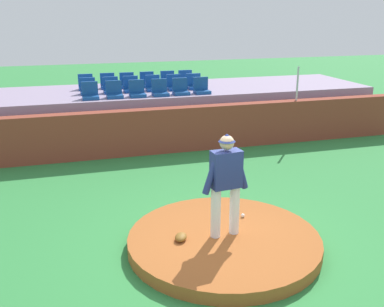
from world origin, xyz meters
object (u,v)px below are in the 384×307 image
object	(u,v)px
fielding_glove	(181,237)
stadium_chair_6	(88,89)
stadium_chair_3	(160,90)
stadium_chair_4	(181,89)
stadium_chair_10	(175,85)
baseball	(243,215)
stadium_chair_9	(153,86)
pitcher	(226,178)
stadium_chair_14	(127,83)
stadium_chair_5	(201,88)
stadium_chair_13	(108,84)
stadium_chair_11	(194,84)
stadium_chair_17	(186,80)
stadium_chair_12	(86,85)
stadium_chair_8	(131,87)
stadium_chair_0	(90,94)
stadium_chair_2	(137,91)
stadium_chair_7	(111,88)
stadium_chair_1	(114,92)
stadium_chair_15	(147,82)
stadium_chair_16	(168,81)

from	to	relation	value
fielding_glove	stadium_chair_6	world-z (taller)	stadium_chair_6
stadium_chair_3	stadium_chair_6	xyz separation A→B (m)	(-2.12, 0.90, 0.00)
stadium_chair_4	stadium_chair_10	bearing A→B (deg)	-91.42
baseball	stadium_chair_9	size ratio (longest dim) A/B	0.15
pitcher	stadium_chair_14	bearing A→B (deg)	86.18
stadium_chair_5	stadium_chair_13	world-z (taller)	same
stadium_chair_11	stadium_chair_9	bearing A→B (deg)	-1.51
stadium_chair_5	stadium_chair_10	world-z (taller)	same
stadium_chair_3	stadium_chair_10	bearing A→B (deg)	-128.05
stadium_chair_13	stadium_chair_17	world-z (taller)	same
baseball	stadium_chair_12	size ratio (longest dim) A/B	0.15
stadium_chair_8	stadium_chair_9	bearing A→B (deg)	-177.45
stadium_chair_0	stadium_chair_11	distance (m)	3.60
stadium_chair_14	stadium_chair_2	bearing A→B (deg)	91.37
pitcher	stadium_chair_17	xyz separation A→B (m)	(1.70, 8.68, 0.35)
baseball	fielding_glove	world-z (taller)	fielding_glove
stadium_chair_5	stadium_chair_8	xyz separation A→B (m)	(-2.11, 0.89, 0.00)
stadium_chair_4	stadium_chair_7	world-z (taller)	same
stadium_chair_2	stadium_chair_5	world-z (taller)	same
stadium_chair_6	stadium_chair_9	bearing A→B (deg)	-179.13
fielding_glove	stadium_chair_14	size ratio (longest dim) A/B	0.60
stadium_chair_1	stadium_chair_7	distance (m)	0.85
stadium_chair_1	stadium_chair_6	xyz separation A→B (m)	(-0.73, 0.87, 0.00)
stadium_chair_2	stadium_chair_4	size ratio (longest dim) A/B	1.00
stadium_chair_6	stadium_chair_7	world-z (taller)	same
stadium_chair_8	stadium_chair_14	world-z (taller)	same
stadium_chair_9	stadium_chair_14	distance (m)	1.12
pitcher	stadium_chair_12	size ratio (longest dim) A/B	3.70
pitcher	stadium_chair_9	world-z (taller)	pitcher
stadium_chair_9	stadium_chair_15	distance (m)	0.86
stadium_chair_7	stadium_chair_16	distance (m)	2.29
stadium_chair_0	stadium_chair_10	bearing A→B (deg)	-163.00
stadium_chair_14	stadium_chair_3	bearing A→B (deg)	112.80
stadium_chair_4	stadium_chair_13	xyz separation A→B (m)	(-2.07, 1.81, 0.00)
stadium_chair_12	stadium_chair_5	bearing A→B (deg)	153.10
stadium_chair_7	stadium_chair_10	world-z (taller)	same
baseball	stadium_chair_17	size ratio (longest dim) A/B	0.15
stadium_chair_13	stadium_chair_16	size ratio (longest dim) A/B	1.00
stadium_chair_15	stadium_chair_8	bearing A→B (deg)	51.79
stadium_chair_4	stadium_chair_12	xyz separation A→B (m)	(-2.80, 1.77, 0.00)
pitcher	fielding_glove	xyz separation A→B (m)	(-0.79, 0.02, -1.02)
stadium_chair_15	stadium_chair_16	world-z (taller)	same
stadium_chair_9	stadium_chair_14	bearing A→B (deg)	-49.60
pitcher	stadium_chair_4	distance (m)	6.95
stadium_chair_7	stadium_chair_13	bearing A→B (deg)	-90.06
stadium_chair_10	stadium_chair_17	size ratio (longest dim) A/B	1.00
stadium_chair_13	stadium_chair_1	bearing A→B (deg)	90.15
stadium_chair_2	stadium_chair_11	xyz separation A→B (m)	(2.09, 0.88, 0.00)
pitcher	stadium_chair_2	distance (m)	6.88
stadium_chair_3	stadium_chair_8	world-z (taller)	same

